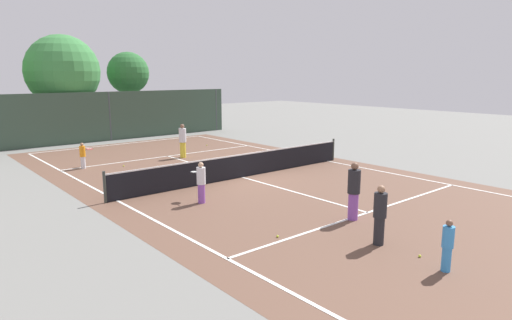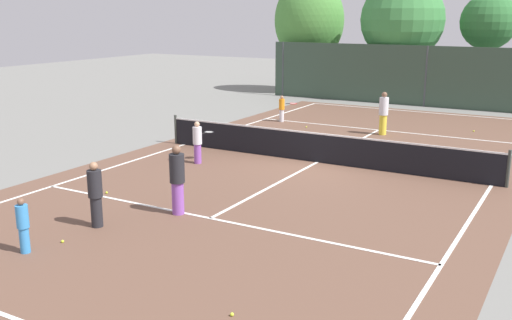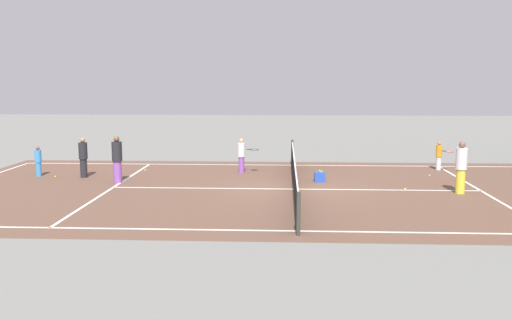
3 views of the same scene
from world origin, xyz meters
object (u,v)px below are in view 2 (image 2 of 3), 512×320
object	(u,v)px
player_4	(198,142)
tennis_ball_4	(62,241)
player_5	(383,113)
tennis_ball_1	(107,193)
tennis_ball_0	(356,140)
tennis_ball_2	(232,314)
player_0	(282,108)
tennis_ball_5	(474,131)
player_3	(23,225)
ball_crate	(290,146)
player_2	(177,179)
player_1	(95,194)
tennis_ball_3	(306,127)

from	to	relation	value
player_4	tennis_ball_4	distance (m)	7.38
player_4	player_5	world-z (taller)	player_5
tennis_ball_1	tennis_ball_0	bearing A→B (deg)	70.44
player_5	tennis_ball_2	distance (m)	15.93
player_0	tennis_ball_2	xyz separation A→B (m)	(7.47, -16.32, -0.60)
player_0	tennis_ball_5	bearing A→B (deg)	13.08
player_3	ball_crate	world-z (taller)	player_3
player_2	tennis_ball_2	xyz separation A→B (m)	(3.86, -3.66, -0.86)
player_5	ball_crate	world-z (taller)	player_5
ball_crate	tennis_ball_1	world-z (taller)	ball_crate
player_0	tennis_ball_4	bearing A→B (deg)	-80.55
player_5	ball_crate	size ratio (longest dim) A/B	4.14
tennis_ball_4	tennis_ball_5	size ratio (longest dim) A/B	1.00
tennis_ball_4	player_4	bearing A→B (deg)	101.55
player_4	ball_crate	distance (m)	3.63
tennis_ball_0	tennis_ball_4	size ratio (longest dim) A/B	1.00
player_1	player_4	bearing A→B (deg)	103.05
tennis_ball_4	player_2	bearing A→B (deg)	69.59
player_4	tennis_ball_2	distance (m)	10.31
player_2	ball_crate	distance (m)	7.53
player_1	tennis_ball_2	distance (m)	5.40
player_4	ball_crate	size ratio (longest dim) A/B	3.31
player_2	player_4	xyz separation A→B (m)	(-2.51, 4.42, -0.16)
player_1	tennis_ball_3	distance (m)	13.59
player_0	tennis_ball_0	bearing A→B (deg)	-27.69
player_1	player_5	world-z (taller)	player_5
player_2	tennis_ball_1	size ratio (longest dim) A/B	26.52
player_3	player_2	bearing A→B (deg)	70.01
player_0	player_4	size ratio (longest dim) A/B	0.86
tennis_ball_0	player_1	bearing A→B (deg)	-99.01
player_0	player_2	world-z (taller)	player_2
player_5	tennis_ball_5	distance (m)	4.12
player_0	tennis_ball_5	world-z (taller)	player_0
player_1	tennis_ball_3	bearing A→B (deg)	93.90
tennis_ball_1	tennis_ball_2	distance (m)	7.73
tennis_ball_5	tennis_ball_4	bearing A→B (deg)	-107.71
player_1	tennis_ball_5	world-z (taller)	player_1
tennis_ball_1	player_2	bearing A→B (deg)	-7.46
player_0	tennis_ball_2	bearing A→B (deg)	-65.42
player_1	tennis_ball_1	world-z (taller)	player_1
player_1	tennis_ball_4	bearing A→B (deg)	-86.81
tennis_ball_5	tennis_ball_1	bearing A→B (deg)	-117.03
tennis_ball_1	tennis_ball_4	world-z (taller)	same
player_2	tennis_ball_4	xyz separation A→B (m)	(-1.04, -2.78, -0.86)
player_2	tennis_ball_5	xyz separation A→B (m)	(4.49, 14.54, -0.86)
player_5	tennis_ball_1	size ratio (longest dim) A/B	26.69
tennis_ball_4	tennis_ball_5	world-z (taller)	same
ball_crate	tennis_ball_5	xyz separation A→B (m)	(5.12, 7.07, -0.15)
player_0	player_3	xyz separation A→B (m)	(2.32, -16.20, -0.02)
ball_crate	tennis_ball_4	bearing A→B (deg)	-92.27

